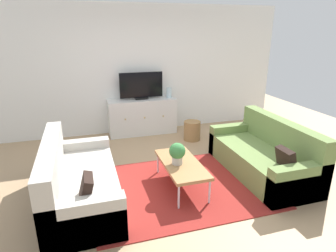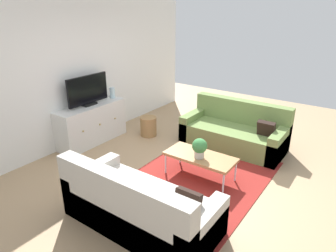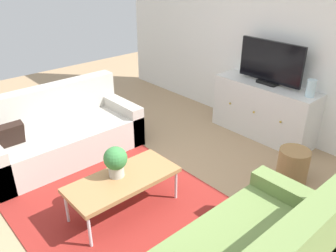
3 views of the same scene
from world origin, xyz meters
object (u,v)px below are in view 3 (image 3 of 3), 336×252
Objects in this scene: glass_vase at (311,88)px; tv_console at (263,110)px; flat_screen_tv at (271,63)px; potted_plant at (116,160)px; wicker_basket at (293,166)px; couch_left_side at (59,134)px; coffee_table at (123,180)px.

tv_console is at bearing -180.00° from glass_vase.
potted_plant is at bearing -90.50° from flat_screen_tv.
flat_screen_tv reaches higher than tv_console.
tv_console is 0.67m from flat_screen_tv.
wicker_basket is at bearing -67.73° from glass_vase.
potted_plant is 1.45× the size of glass_vase.
potted_plant is at bearing -2.25° from couch_left_side.
tv_console is 1.58× the size of flat_screen_tv.
coffee_table is (1.46, -0.03, 0.08)m from couch_left_side.
tv_console is (-0.05, 2.41, 0.02)m from coffee_table.
flat_screen_tv is (-0.05, 2.43, 0.69)m from coffee_table.
potted_plant is 2.53m from glass_vase.
flat_screen_tv reaches higher than couch_left_side.
tv_console reaches higher than wicker_basket.
wicker_basket is (0.89, -0.70, -0.18)m from tv_console.
couch_left_side is 1.42m from potted_plant.
flat_screen_tv is (-0.00, 0.02, 0.67)m from tv_console.
flat_screen_tv reaches higher than glass_vase.
glass_vase is 0.54× the size of wicker_basket.
potted_plant is (-0.07, -0.02, 0.20)m from coffee_table.
glass_vase is (0.56, 2.41, 0.51)m from coffee_table.
glass_vase is 1.01m from wicker_basket.
potted_plant reaches higher than wicker_basket.
flat_screen_tv is at bearing 59.52° from couch_left_side.
coffee_table is at bearing -88.83° from tv_console.
flat_screen_tv is 1.43m from wicker_basket.
potted_plant is at bearing -104.49° from glass_vase.
couch_left_side is 3.17m from glass_vase.
coffee_table is 0.75× the size of tv_console.
glass_vase is at bearing 49.67° from couch_left_side.
potted_plant is 2.44m from tv_console.
glass_vase is at bearing 75.51° from potted_plant.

